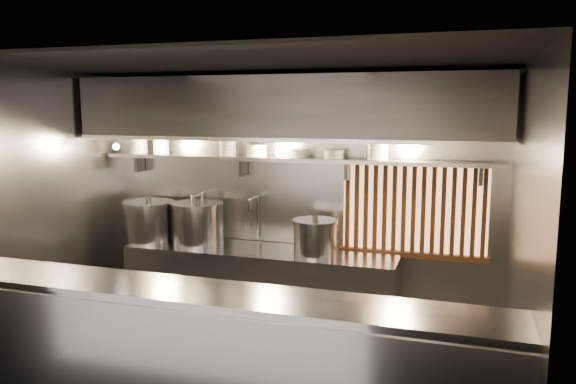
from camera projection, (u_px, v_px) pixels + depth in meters
The scene contains 24 objects.
floor at pixel (248, 377), 5.11m from camera, with size 4.50×4.50×0.00m, color black.
ceiling at pixel (245, 63), 4.69m from camera, with size 4.50×4.50×0.00m, color black.
wall_back at pixel (296, 200), 6.31m from camera, with size 4.50×4.50×0.00m, color gray.
wall_left at pixel (37, 212), 5.58m from camera, with size 3.00×3.00×0.00m, color gray.
wall_right at pixel (524, 246), 4.22m from camera, with size 3.00×3.00×0.00m, color gray.
serving_counter at pixel (199, 364), 4.12m from camera, with size 4.50×0.56×1.13m.
cooking_bench at pixel (261, 289), 6.20m from camera, with size 3.00×0.70×0.90m, color gray.
bowl_shelf at pixel (292, 159), 6.07m from camera, with size 4.40×0.34×0.04m, color gray.
exhaust_hood at pixel (285, 108), 5.78m from camera, with size 4.40×0.81×0.65m.
wood_screen at pixel (414, 209), 5.88m from camera, with size 1.56×0.09×1.04m.
faucet_left at pixel (199, 205), 6.55m from camera, with size 0.04×0.30×0.50m.
faucet_right at pixel (255, 208), 6.34m from camera, with size 0.04×0.30×0.50m.
heat_lamp at pixel (115, 141), 6.18m from camera, with size 0.25×0.35×0.20m.
pendant_bulb at pixel (279, 152), 5.98m from camera, with size 0.09×0.09×0.19m.
stock_pot_left at pixel (149, 221), 6.51m from camera, with size 0.71×0.71×0.50m.
stock_pot_mid at pixel (198, 223), 6.36m from camera, with size 0.73×0.73×0.51m.
stock_pot_right at pixel (315, 237), 5.86m from camera, with size 0.52×0.52×0.42m.
bowl_stack_0 at pixel (138, 146), 6.63m from camera, with size 0.23×0.23×0.17m.
bowl_stack_1 at pixel (161, 147), 6.54m from camera, with size 0.20×0.20×0.17m.
bowl_stack_2 at pixel (228, 148), 6.28m from camera, with size 0.20×0.20×0.17m.
bowl_stack_3 at pixel (257, 150), 6.18m from camera, with size 0.24×0.24×0.13m.
bowl_stack_4 at pixel (297, 153), 6.05m from camera, with size 0.22×0.22×0.09m.
bowl_stack_5 at pixel (334, 154), 5.92m from camera, with size 0.22×0.22×0.09m.
bowl_stack_6 at pixel (377, 152), 5.78m from camera, with size 0.24×0.24×0.17m.
Camera 1 is at (1.81, -4.46, 2.42)m, focal length 35.00 mm.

